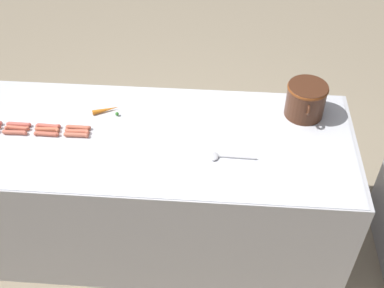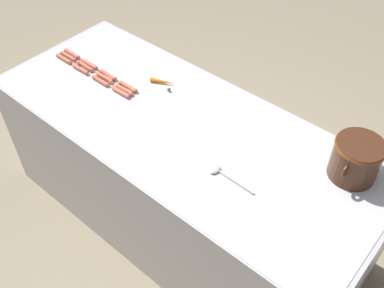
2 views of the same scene
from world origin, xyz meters
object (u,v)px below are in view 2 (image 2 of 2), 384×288
object	(u,v)px
hot_dog_5	(86,66)
hot_dog_6	(105,78)
hot_dog_8	(64,59)
hot_dog_11	(121,92)
hot_dog_3	(128,87)
hot_dog_10	(101,81)
bean_pot	(356,158)
hot_dog_2	(108,75)
carrot	(164,82)
hot_dog_0	(72,54)
hot_dog_7	(124,90)
serving_spoon	(222,174)
hot_dog_1	(89,64)
hot_dog_9	(81,69)
hot_dog_4	(68,57)

from	to	relation	value
hot_dog_5	hot_dog_6	xyz separation A→B (m)	(0.00, 0.19, 0.00)
hot_dog_8	hot_dog_11	bearing A→B (deg)	90.10
hot_dog_3	hot_dog_10	world-z (taller)	same
hot_dog_11	bean_pot	world-z (taller)	bean_pot
hot_dog_3	hot_dog_6	world-z (taller)	same
hot_dog_2	hot_dog_5	distance (m)	0.18
hot_dog_2	carrot	bearing A→B (deg)	118.54
hot_dog_0	hot_dog_7	distance (m)	0.55
hot_dog_3	bean_pot	bearing A→B (deg)	100.18
carrot	serving_spoon	bearing A→B (deg)	64.09
hot_dog_1	hot_dog_11	bearing A→B (deg)	79.65
hot_dog_5	hot_dog_11	size ratio (longest dim) A/B	1.00
hot_dog_6	hot_dog_8	bearing A→B (deg)	-84.55
hot_dog_2	hot_dog_7	distance (m)	0.19
hot_dog_5	hot_dog_0	bearing A→B (deg)	-100.76
hot_dog_5	hot_dog_9	xyz separation A→B (m)	(0.04, -0.00, 0.00)
hot_dog_9	carrot	distance (m)	0.56
hot_dog_5	carrot	world-z (taller)	carrot
hot_dog_2	hot_dog_11	xyz separation A→B (m)	(0.07, 0.19, 0.00)
hot_dog_5	hot_dog_2	bearing A→B (deg)	99.65
hot_dog_10	carrot	bearing A→B (deg)	128.15
hot_dog_3	hot_dog_11	distance (m)	0.07
hot_dog_9	carrot	xyz separation A→B (m)	(-0.25, 0.51, 0.00)
hot_dog_7	hot_dog_8	world-z (taller)	same
serving_spoon	hot_dog_3	bearing A→B (deg)	-101.79
hot_dog_7	hot_dog_10	world-z (taller)	same
hot_dog_1	hot_dog_7	size ratio (longest dim) A/B	1.00
hot_dog_3	hot_dog_9	world-z (taller)	same
hot_dog_9	hot_dog_10	world-z (taller)	same
hot_dog_2	hot_dog_3	bearing A→B (deg)	90.29
hot_dog_0	hot_dog_4	distance (m)	0.04
hot_dog_5	hot_dog_11	distance (m)	0.37
hot_dog_6	carrot	distance (m)	0.38
hot_dog_3	hot_dog_6	size ratio (longest dim) A/B	1.00
hot_dog_7	hot_dog_8	size ratio (longest dim) A/B	1.00
hot_dog_1	hot_dog_11	xyz separation A→B (m)	(0.07, 0.37, 0.00)
hot_dog_10	hot_dog_2	bearing A→B (deg)	-171.50
hot_dog_5	serving_spoon	world-z (taller)	hot_dog_5
hot_dog_0	hot_dog_9	xyz separation A→B (m)	(0.07, 0.18, 0.00)
hot_dog_6	serving_spoon	bearing A→B (deg)	81.95
hot_dog_7	carrot	world-z (taller)	carrot
hot_dog_4	carrot	distance (m)	0.71
hot_dog_6	hot_dog_9	xyz separation A→B (m)	(0.04, -0.19, 0.00)
hot_dog_10	serving_spoon	distance (m)	1.05
hot_dog_10	bean_pot	xyz separation A→B (m)	(-0.32, 1.55, 0.11)
bean_pot	hot_dog_3	bearing A→B (deg)	-79.82
hot_dog_4	hot_dog_8	xyz separation A→B (m)	(0.03, 0.00, 0.00)
hot_dog_10	bean_pot	distance (m)	1.58
hot_dog_6	bean_pot	world-z (taller)	bean_pot
hot_dog_0	serving_spoon	bearing A→B (deg)	82.58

